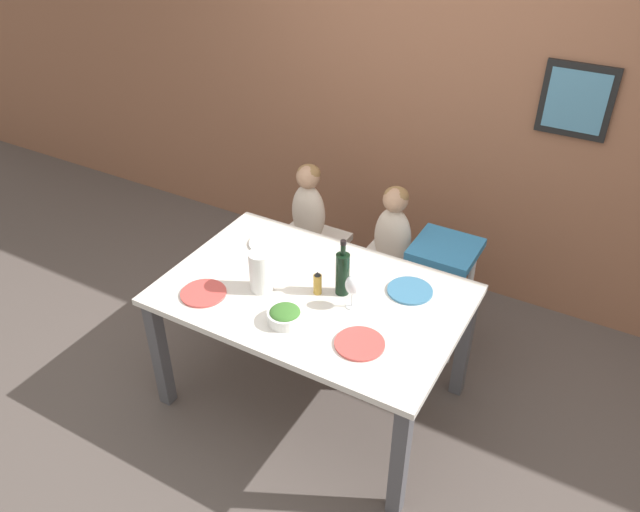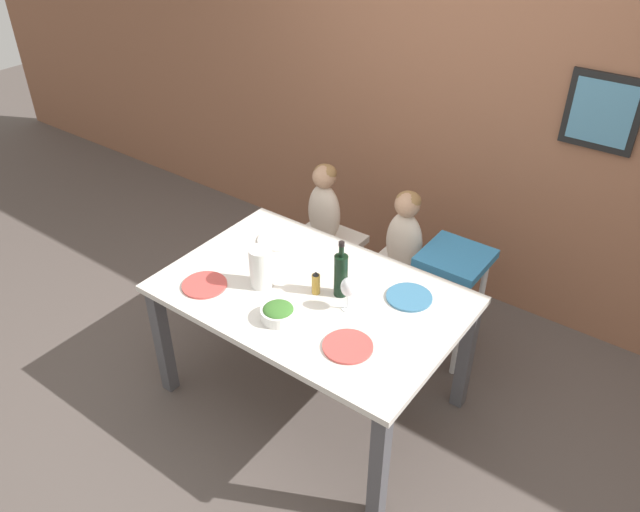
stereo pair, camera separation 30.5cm
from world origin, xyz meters
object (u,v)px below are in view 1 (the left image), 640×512
object	(u,v)px
wine_bottle	(343,272)
wine_glass_near	(353,285)
dinner_plate_back_left	(269,243)
dinner_plate_front_right	(360,344)
chair_right_highchair	(443,267)
dinner_plate_front_left	(203,293)
salad_bowl_large	(285,315)
chair_far_left	(309,249)
chair_far_center	(390,274)
paper_towel_roll	(261,271)
person_child_left	(308,202)
person_child_center	(394,226)
dinner_plate_back_right	(410,291)

from	to	relation	value
wine_bottle	wine_glass_near	bearing A→B (deg)	-39.03
dinner_plate_back_left	dinner_plate_front_right	bearing A→B (deg)	-31.23
chair_right_highchair	dinner_plate_front_left	xyz separation A→B (m)	(-0.92, -1.07, 0.18)
salad_bowl_large	chair_right_highchair	bearing A→B (deg)	67.17
wine_bottle	dinner_plate_back_left	distance (m)	0.62
chair_far_left	dinner_plate_front_right	size ratio (longest dim) A/B	2.03
chair_far_left	chair_right_highchair	bearing A→B (deg)	-0.00
chair_far_center	chair_right_highchair	xyz separation A→B (m)	(0.33, -0.00, 0.18)
chair_far_center	paper_towel_roll	bearing A→B (deg)	-111.23
wine_bottle	salad_bowl_large	size ratio (longest dim) A/B	1.81
chair_right_highchair	wine_bottle	xyz separation A→B (m)	(-0.31, -0.71, 0.30)
person_child_left	person_child_center	world-z (taller)	same
person_child_center	wine_glass_near	xyz separation A→B (m)	(0.13, -0.79, 0.13)
chair_right_highchair	dinner_plate_back_left	bearing A→B (deg)	-149.64
paper_towel_roll	dinner_plate_front_right	world-z (taller)	paper_towel_roll
wine_bottle	salad_bowl_large	distance (m)	0.37
chair_far_center	person_child_center	world-z (taller)	person_child_center
chair_far_center	wine_glass_near	xyz separation A→B (m)	(0.13, -0.79, 0.48)
dinner_plate_back_left	wine_bottle	bearing A→B (deg)	-18.74
paper_towel_roll	dinner_plate_back_left	bearing A→B (deg)	118.40
dinner_plate_front_left	wine_bottle	bearing A→B (deg)	30.72
chair_far_left	dinner_plate_back_right	bearing A→B (deg)	-30.15
paper_towel_roll	salad_bowl_large	size ratio (longest dim) A/B	1.26
dinner_plate_front_left	dinner_plate_front_right	bearing A→B (deg)	3.60
chair_right_highchair	dinner_plate_front_left	distance (m)	1.42
person_child_left	dinner_plate_front_left	xyz separation A→B (m)	(0.01, -1.08, -0.00)
person_child_left	paper_towel_roll	distance (m)	0.93
person_child_left	paper_towel_roll	size ratio (longest dim) A/B	2.44
chair_far_center	dinner_plate_back_left	size ratio (longest dim) A/B	2.03
salad_bowl_large	wine_bottle	bearing A→B (deg)	68.07
dinner_plate_front_left	dinner_plate_front_right	world-z (taller)	same
person_child_center	dinner_plate_front_right	distance (m)	1.06
chair_far_left	salad_bowl_large	xyz separation A→B (m)	(0.48, -1.05, 0.39)
chair_right_highchair	dinner_plate_back_right	distance (m)	0.56
person_child_left	wine_bottle	world-z (taller)	wine_bottle
wine_bottle	paper_towel_roll	bearing A→B (deg)	-154.67
dinner_plate_front_left	dinner_plate_back_left	size ratio (longest dim) A/B	1.00
dinner_plate_back_left	dinner_plate_front_left	bearing A→B (deg)	-93.50
chair_far_center	person_child_center	xyz separation A→B (m)	(0.00, 0.00, 0.35)
chair_far_left	wine_bottle	world-z (taller)	wine_bottle
chair_far_center	dinner_plate_back_left	bearing A→B (deg)	-136.64
wine_glass_near	dinner_plate_front_right	world-z (taller)	wine_glass_near
chair_right_highchair	person_child_left	distance (m)	0.94
paper_towel_roll	chair_right_highchair	bearing A→B (deg)	52.58
dinner_plate_front_left	chair_far_center	bearing A→B (deg)	61.59
wine_bottle	chair_far_center	bearing A→B (deg)	92.34
person_child_left	dinner_plate_back_left	world-z (taller)	person_child_left
dinner_plate_front_right	chair_far_left	bearing A→B (deg)	130.56
chair_far_left	dinner_plate_back_left	xyz separation A→B (m)	(0.04, -0.52, 0.35)
chair_far_center	chair_far_left	bearing A→B (deg)	180.00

